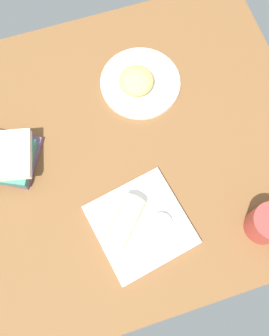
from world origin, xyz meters
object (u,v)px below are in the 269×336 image
object	(u,v)px
round_plate	(140,83)
square_plate	(141,225)
breakfast_wrap	(125,222)
coffee_mug	(268,223)
sauce_cup	(161,224)
scone_pastry	(136,81)

from	to	relation	value
round_plate	square_plate	size ratio (longest dim) A/B	1.03
square_plate	breakfast_wrap	world-z (taller)	breakfast_wrap
breakfast_wrap	coffee_mug	xyz separation A→B (cm)	(33.39, -10.95, 0.16)
sauce_cup	coffee_mug	distance (cm)	26.13
sauce_cup	breakfast_wrap	xyz separation A→B (cm)	(-8.55, 3.02, 1.50)
round_plate	breakfast_wrap	size ratio (longest dim) A/B	1.76
square_plate	coffee_mug	bearing A→B (deg)	-17.99
round_plate	scone_pastry	bearing A→B (deg)	-149.00
square_plate	sauce_cup	world-z (taller)	sauce_cup
round_plate	breakfast_wrap	bearing A→B (deg)	-113.50
scone_pastry	breakfast_wrap	xyz separation A→B (cm)	(-14.94, -36.93, 0.40)
coffee_mug	breakfast_wrap	bearing A→B (deg)	161.84
sauce_cup	breakfast_wrap	world-z (taller)	breakfast_wrap
sauce_cup	coffee_mug	xyz separation A→B (cm)	(24.85, -7.93, 1.66)
breakfast_wrap	coffee_mug	size ratio (longest dim) A/B	0.97
scone_pastry	sauce_cup	xyz separation A→B (cm)	(-6.39, -39.95, -1.10)
breakfast_wrap	scone_pastry	bearing A→B (deg)	111.23
round_plate	scone_pastry	xyz separation A→B (cm)	(-1.51, -0.90, 3.31)
round_plate	scone_pastry	distance (cm)	3.74
scone_pastry	round_plate	bearing A→B (deg)	31.00
square_plate	sauce_cup	bearing A→B (deg)	-19.47
breakfast_wrap	coffee_mug	bearing A→B (deg)	25.10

